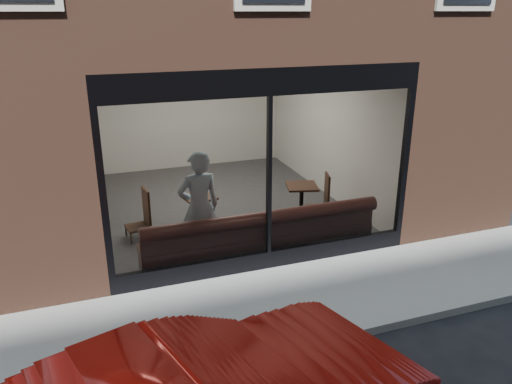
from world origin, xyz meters
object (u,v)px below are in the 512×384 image
object	(u,v)px
cafe_table_left	(199,197)
cafe_table_right	(302,186)
banquette	(260,245)
person	(199,207)
cafe_chair_left	(138,227)
cafe_chair_right	(317,208)

from	to	relation	value
cafe_table_left	cafe_table_right	xyz separation A→B (m)	(2.03, -0.08, 0.00)
banquette	person	xyz separation A→B (m)	(-0.97, 0.23, 0.73)
banquette	cafe_chair_left	distance (m)	2.33
cafe_table_left	person	bearing A→B (deg)	-102.74
banquette	cafe_chair_left	world-z (taller)	banquette
banquette	cafe_chair_right	distance (m)	1.99
person	cafe_chair_left	xyz separation A→B (m)	(-0.89, 1.18, -0.71)
banquette	person	distance (m)	1.23
person	cafe_chair_right	distance (m)	2.84
person	cafe_chair_left	size ratio (longest dim) A/B	4.72
person	cafe_table_right	world-z (taller)	person
person	cafe_table_right	distance (m)	2.46
cafe_table_left	cafe_table_right	size ratio (longest dim) A/B	0.92
banquette	cafe_table_left	distance (m)	1.54
cafe_table_right	cafe_chair_right	distance (m)	0.60
cafe_table_right	cafe_chair_left	size ratio (longest dim) A/B	1.45
cafe_table_right	cafe_chair_left	distance (m)	3.20
cafe_chair_left	cafe_table_left	bearing A→B (deg)	163.67
cafe_table_right	person	bearing A→B (deg)	-157.66
person	cafe_chair_left	distance (m)	1.64
cafe_table_left	cafe_table_right	distance (m)	2.03
person	cafe_table_left	size ratio (longest dim) A/B	3.52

